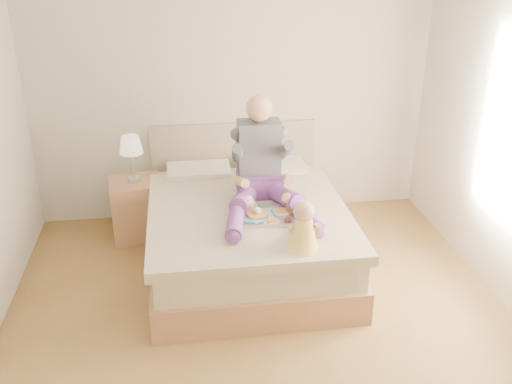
{
  "coord_description": "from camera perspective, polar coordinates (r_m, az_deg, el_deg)",
  "views": [
    {
      "loc": [
        -0.55,
        -3.46,
        2.78
      ],
      "look_at": [
        0.07,
        0.87,
        0.77
      ],
      "focal_mm": 40.0,
      "sensor_mm": 36.0,
      "label": 1
    }
  ],
  "objects": [
    {
      "name": "room",
      "position": [
        3.75,
        2.07,
        4.81
      ],
      "size": [
        4.02,
        4.22,
        2.71
      ],
      "color": "brown",
      "rests_on": "ground"
    },
    {
      "name": "bed",
      "position": [
        5.2,
        -1.06,
        -3.61
      ],
      "size": [
        1.7,
        2.18,
        1.0
      ],
      "color": "#966846",
      "rests_on": "ground"
    },
    {
      "name": "nightstand",
      "position": [
        5.71,
        -11.79,
        -1.65
      ],
      "size": [
        0.53,
        0.48,
        0.59
      ],
      "rotation": [
        0.0,
        0.0,
        0.11
      ],
      "color": "#966846",
      "rests_on": "ground"
    },
    {
      "name": "lamp",
      "position": [
        5.47,
        -12.4,
        4.37
      ],
      "size": [
        0.22,
        0.22,
        0.45
      ],
      "color": "silver",
      "rests_on": "nightstand"
    },
    {
      "name": "adult",
      "position": [
        4.94,
        0.61,
        2.07
      ],
      "size": [
        0.79,
        1.11,
        0.93
      ],
      "rotation": [
        0.0,
        0.0,
        -0.0
      ],
      "color": "#66327E",
      "rests_on": "bed"
    },
    {
      "name": "tray",
      "position": [
        4.73,
        1.23,
        -2.25
      ],
      "size": [
        0.48,
        0.4,
        0.13
      ],
      "rotation": [
        0.0,
        0.0,
        -0.1
      ],
      "color": "silver",
      "rests_on": "bed"
    },
    {
      "name": "baby",
      "position": [
        4.25,
        4.71,
        -3.72
      ],
      "size": [
        0.26,
        0.35,
        0.39
      ],
      "rotation": [
        0.0,
        0.0,
        -0.04
      ],
      "color": "#FFD950",
      "rests_on": "bed"
    }
  ]
}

